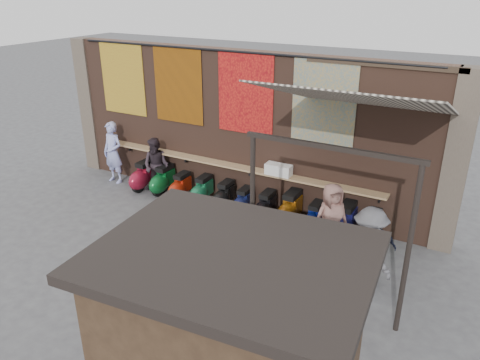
{
  "coord_description": "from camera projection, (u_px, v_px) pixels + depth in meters",
  "views": [
    {
      "loc": [
        5.62,
        -7.49,
        5.53
      ],
      "look_at": [
        0.85,
        1.2,
        1.3
      ],
      "focal_mm": 35.0,
      "sensor_mm": 36.0,
      "label": 1
    }
  ],
  "objects": [
    {
      "name": "scooter_stool_0",
      "position": [
        144.0,
        176.0,
        13.33
      ],
      "size": [
        0.39,
        0.87,
        0.83
      ],
      "primitive_type": null,
      "color": "maroon",
      "rests_on": "ground"
    },
    {
      "name": "scooter_stool_10",
      "position": [
        371.0,
        229.0,
        10.51
      ],
      "size": [
        0.37,
        0.83,
        0.79
      ],
      "primitive_type": null,
      "color": "#0F4E2B",
      "rests_on": "ground"
    },
    {
      "name": "scooter_stool_2",
      "position": [
        181.0,
        186.0,
        12.76
      ],
      "size": [
        0.34,
        0.75,
        0.72
      ],
      "primitive_type": null,
      "color": "#A4200C",
      "rests_on": "ground"
    },
    {
      "name": "brick_wall",
      "position": [
        239.0,
        129.0,
        12.09
      ],
      "size": [
        10.0,
        0.4,
        4.0
      ],
      "primitive_type": "cube",
      "color": "brown",
      "rests_on": "ground"
    },
    {
      "name": "scooter_stool_5",
      "position": [
        244.0,
        202.0,
        11.92
      ],
      "size": [
        0.33,
        0.72,
        0.69
      ],
      "primitive_type": null,
      "color": "#121A46",
      "rests_on": "ground"
    },
    {
      "name": "scooter_stool_1",
      "position": [
        164.0,
        180.0,
        13.09
      ],
      "size": [
        0.38,
        0.84,
        0.8
      ],
      "primitive_type": null,
      "color": "#0B5222",
      "rests_on": "ground"
    },
    {
      "name": "tapestry_multi",
      "position": [
        324.0,
        103.0,
        10.51
      ],
      "size": [
        1.5,
        0.02,
        2.0
      ],
      "primitive_type": "cube",
      "color": "#296796",
      "rests_on": "brick_wall"
    },
    {
      "name": "stall_shelf",
      "position": [
        264.0,
        335.0,
        6.45
      ],
      "size": [
        2.15,
        0.26,
        0.06
      ],
      "primitive_type": "cube",
      "rotation": [
        0.0,
        0.0,
        0.07
      ],
      "color": "#473321",
      "rests_on": "market_stall"
    },
    {
      "name": "scooter_stool_9",
      "position": [
        346.0,
        222.0,
        10.76
      ],
      "size": [
        0.4,
        0.89,
        0.85
      ],
      "primitive_type": null,
      "color": "#181854",
      "rests_on": "ground"
    },
    {
      "name": "eating_counter",
      "position": [
        232.0,
        166.0,
        12.15
      ],
      "size": [
        8.0,
        0.32,
        0.05
      ],
      "primitive_type": "cube",
      "color": "#9E7A51",
      "rests_on": "brick_wall"
    },
    {
      "name": "scooter_stool_3",
      "position": [
        203.0,
        190.0,
        12.53
      ],
      "size": [
        0.35,
        0.77,
        0.73
      ],
      "primitive_type": null,
      "color": "#175C3A",
      "rests_on": "ground"
    },
    {
      "name": "tapestry_redgold",
      "position": [
        123.0,
        79.0,
        13.11
      ],
      "size": [
        1.5,
        0.02,
        2.0
      ],
      "primitive_type": "cube",
      "color": "maroon",
      "rests_on": "brick_wall"
    },
    {
      "name": "shopper_grey",
      "position": [
        368.0,
        250.0,
        8.77
      ],
      "size": [
        1.3,
        1.18,
        1.75
      ],
      "primitive_type": "imported",
      "rotation": [
        0.0,
        0.0,
        2.53
      ],
      "color": "#5C5B60",
      "rests_on": "ground"
    },
    {
      "name": "awning_ledger",
      "position": [
        383.0,
        64.0,
        9.61
      ],
      "size": [
        3.3,
        0.08,
        0.12
      ],
      "primitive_type": "cube",
      "color": "#33261C",
      "rests_on": "brick_wall"
    },
    {
      "name": "scooter_stool_7",
      "position": [
        290.0,
        209.0,
        11.36
      ],
      "size": [
        0.4,
        0.89,
        0.85
      ],
      "primitive_type": null,
      "color": "#81470B",
      "rests_on": "ground"
    },
    {
      "name": "shelf_box",
      "position": [
        279.0,
        170.0,
        11.47
      ],
      "size": [
        0.65,
        0.28,
        0.27
      ],
      "primitive_type": "cube",
      "color": "white",
      "rests_on": "eating_counter"
    },
    {
      "name": "scooter_stool_6",
      "position": [
        266.0,
        206.0,
        11.61
      ],
      "size": [
        0.35,
        0.77,
        0.73
      ],
      "primitive_type": null,
      "color": "black",
      "rests_on": "ground"
    },
    {
      "name": "scooter_stool_8",
      "position": [
        315.0,
        218.0,
        11.08
      ],
      "size": [
        0.34,
        0.75,
        0.72
      ],
      "primitive_type": null,
      "color": "navy",
      "rests_on": "ground"
    },
    {
      "name": "shopper_tan",
      "position": [
        331.0,
        220.0,
        10.0
      ],
      "size": [
        0.93,
        0.95,
        1.65
      ],
      "primitive_type": "imported",
      "rotation": [
        0.0,
        0.0,
        0.83
      ],
      "color": "#9A6B62",
      "rests_on": "ground"
    },
    {
      "name": "ground",
      "position": [
        182.0,
        243.0,
        10.7
      ],
      "size": [
        70.0,
        70.0,
        0.0
      ],
      "primitive_type": "plane",
      "color": "#474749",
      "rests_on": "ground"
    },
    {
      "name": "pier_right",
      "position": [
        456.0,
        164.0,
        9.79
      ],
      "size": [
        0.5,
        0.5,
        4.0
      ],
      "primitive_type": "cube",
      "color": "#4C4238",
      "rests_on": "ground"
    },
    {
      "name": "tapestry_orange",
      "position": [
        245.0,
        94.0,
        11.39
      ],
      "size": [
        1.5,
        0.02,
        2.0
      ],
      "primitive_type": "cube",
      "color": "red",
      "rests_on": "brick_wall"
    },
    {
      "name": "awning_post_left",
      "position": [
        252.0,
        213.0,
        8.68
      ],
      "size": [
        0.09,
        0.09,
        3.1
      ],
      "primitive_type": "cylinder",
      "color": "black",
      "rests_on": "ground"
    },
    {
      "name": "hang_rail",
      "position": [
        234.0,
        51.0,
        11.13
      ],
      "size": [
        9.5,
        0.06,
        0.06
      ],
      "primitive_type": "cylinder",
      "rotation": [
        0.0,
        1.57,
        0.0
      ],
      "color": "black",
      "rests_on": "brick_wall"
    },
    {
      "name": "awning_canvas",
      "position": [
        360.0,
        99.0,
        8.48
      ],
      "size": [
        3.2,
        3.28,
        0.97
      ],
      "primitive_type": "cube",
      "rotation": [
        -0.28,
        0.0,
        0.0
      ],
      "color": "beige",
      "rests_on": "brick_wall"
    },
    {
      "name": "pier_left",
      "position": [
        91.0,
        105.0,
        14.39
      ],
      "size": [
        0.5,
        0.5,
        4.0
      ],
      "primitive_type": "cube",
      "color": "#4C4238",
      "rests_on": "ground"
    },
    {
      "name": "awning_header",
      "position": [
        331.0,
        147.0,
        7.46
      ],
      "size": [
        3.0,
        0.08,
        0.08
      ],
      "primitive_type": "cube",
      "color": "black",
      "rests_on": "awning_post_left"
    },
    {
      "name": "tapestry_sun",
      "position": [
        178.0,
        85.0,
        12.27
      ],
      "size": [
        1.5,
        0.02,
        2.0
      ],
      "primitive_type": "cube",
      "color": "#C5660B",
      "rests_on": "brick_wall"
    },
    {
      "name": "scooter_stool_4",
      "position": [
        225.0,
        195.0,
        12.22
      ],
      "size": [
        0.34,
        0.76,
        0.72
      ],
      "primitive_type": null,
      "color": "black",
      "rests_on": "ground"
    },
    {
      "name": "diner_right",
      "position": [
        156.0,
        166.0,
        12.99
      ],
      "size": [
        0.85,
        0.71,
        1.59
      ],
      "primitive_type": "imported",
      "rotation": [
        0.0,
        0.0,
        0.15
      ],
      "color": "#2B2128",
      "rests_on": "ground"
    },
    {
      "name": "stall_sign",
      "position": [
        266.0,
        273.0,
        6.06
      ],
      "size": [
        1.2,
        0.13,
        0.5
      ],
      "primitive_type": "cube",
      "rotation": [
        0.0,
        0.0,
        0.07
      ],
      "color": "gold",
      "rests_on": "market_stall"
    },
    {
      "name": "shopper_navy",
      "position": [
        374.0,
        251.0,
        8.94
      ],
      "size": [
        0.94,
        0.87,
        1.55
      ],
      "primitive_type": "imported",
      "rotation": [
        0.0,
        0.0,
        3.82
      ],
      "color": "black",
      "rests_on": "ground"
    },
    {
      "name": "awning_post_right",
      "position": [
        408.0,
        252.0,
        7.44
      ],
      "size": [
        0.09,
        0.09,
        3.1
      ],
      "primitive_type": "cylinder",
      "color": "black",
      "rests_on": "ground"
    },
    {
      "name": "stall_roof",
      "position": [
        233.0,
        257.0,
        4.89
      ],
      "size": [
        3.06,
        2.45,
        0.12
      ],
      "primitive_type": "cube",
      "rotation": [
        0.0,
        0.0,
        0.07
      ],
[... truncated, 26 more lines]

